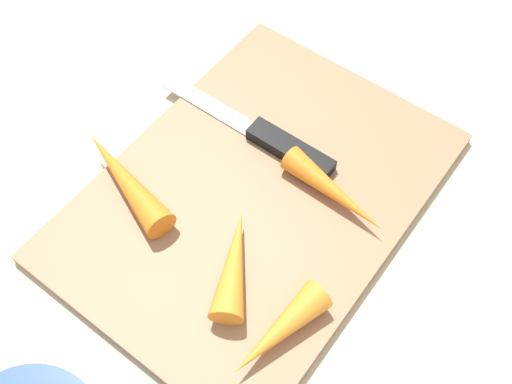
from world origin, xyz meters
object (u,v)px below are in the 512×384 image
Objects in this scene: carrot_short at (234,264)px; carrot_shortest at (279,332)px; cutting_board at (256,195)px; knife at (280,144)px; carrot_longest at (125,179)px; carrot_long at (334,192)px.

carrot_short reaches higher than carrot_shortest.
knife reaches higher than cutting_board.
carrot_shortest reaches higher than knife.
cutting_board is 1.80× the size of knife.
carrot_longest is 1.34× the size of carrot_shortest.
carrot_longest reaches higher than carrot_shortest.
carrot_shortest is (0.03, 0.19, -0.00)m from carrot_longest.
cutting_board is 3.87× the size of carrot_shortest.
knife is 0.19m from carrot_shortest.
knife is at bearing -109.46° from carrot_longest.
carrot_long is (-0.04, 0.06, 0.02)m from cutting_board.
carrot_long is 0.87× the size of carrot_longest.
carrot_long is at bearing 120.49° from cutting_board.
carrot_short is (0.11, -0.03, 0.00)m from carrot_long.
carrot_short is 0.07m from carrot_shortest.
carrot_long reaches higher than knife.
carrot_short is (0.01, 0.13, -0.00)m from carrot_longest.
carrot_long is 1.17× the size of carrot_shortest.
carrot_short reaches higher than cutting_board.
carrot_long is (0.02, 0.07, 0.01)m from knife.
carrot_short is (0.13, 0.05, 0.01)m from knife.
carrot_shortest is (0.15, 0.11, 0.01)m from knife.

